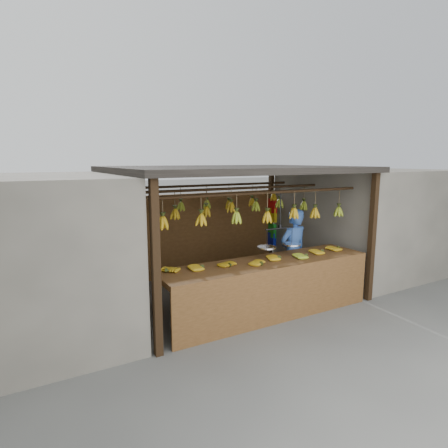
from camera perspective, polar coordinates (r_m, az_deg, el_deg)
ground at (r=7.27m, az=1.19°, el=-10.51°), size 80.00×80.00×0.00m
stall at (r=7.12m, az=-0.11°, el=5.36°), size 4.30×3.30×2.40m
neighbor_left at (r=6.01m, az=-29.86°, el=-4.68°), size 3.00×3.00×2.30m
neighbor_right at (r=9.30m, az=20.67°, el=0.66°), size 3.00×3.00×2.30m
counter at (r=6.07m, az=7.27°, el=-7.60°), size 3.65×0.83×0.96m
hanging_bananas at (r=6.88m, az=1.21°, el=2.30°), size 3.63×2.25×0.39m
balance_scale at (r=6.33m, az=8.45°, el=-2.92°), size 0.81×0.32×0.92m
vendor at (r=7.10m, az=10.47°, el=-4.27°), size 0.63×0.44×1.63m
bag_bundles at (r=9.15m, az=7.35°, el=0.19°), size 0.08×0.26×1.17m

